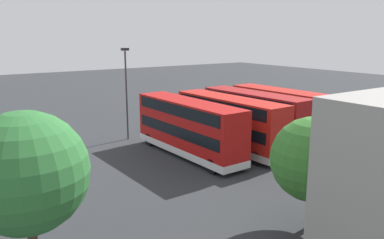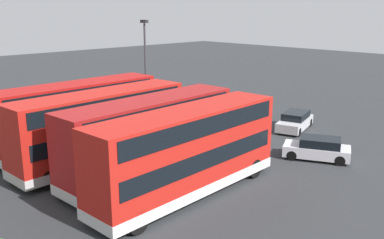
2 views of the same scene
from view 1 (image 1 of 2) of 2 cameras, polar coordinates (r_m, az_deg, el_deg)
The scene contains 11 objects.
ground_plane at distance 42.86m, azimuth -1.38°, elevation -0.83°, with size 140.00×140.00×0.00m, color #2D3033.
bus_double_decker_near_end at distance 38.65m, azimuth 13.09°, elevation 1.10°, with size 3.07×11.64×4.55m.
bus_double_decker_second at distance 36.51m, azimuth 9.08°, elevation 0.62°, with size 3.20×11.49×4.55m.
bus_double_decker_third at distance 33.49m, azimuth 5.48°, elevation -0.35°, with size 3.11×11.65×4.55m.
bus_double_decker_fourth at distance 31.65m, azimuth -0.50°, elevation -1.03°, with size 2.91×11.89×4.55m.
car_hatchback_silver at distance 47.19m, azimuth 5.85°, elevation 1.20°, with size 4.50×3.44×1.43m.
car_small_green at distance 48.37m, azimuth -2.37°, elevation 1.53°, with size 2.94×4.77×1.43m.
lamp_post_tall at distance 36.76m, azimuth -9.56°, elevation 4.66°, with size 0.70×0.30×8.55m.
waste_bin_yellow at distance 43.98m, azimuth -0.60°, elevation 0.15°, with size 0.60×0.60×0.95m, color yellow.
tree_leftmost at distance 15.48m, azimuth -23.02°, elevation -7.19°, with size 4.56×4.56×7.16m.
tree_midleft at distance 20.29m, azimuth 17.22°, elevation -5.57°, with size 4.24×4.24×5.86m.
Camera 1 is at (22.71, 35.01, 9.79)m, focal length 36.57 mm.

